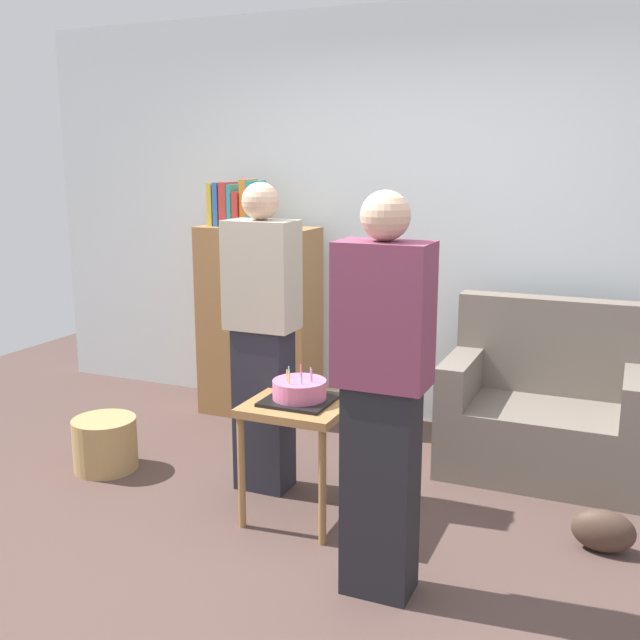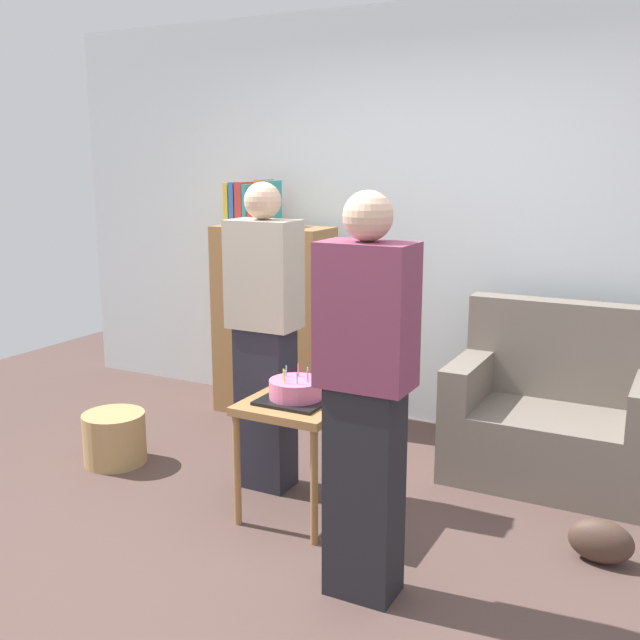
{
  "view_description": "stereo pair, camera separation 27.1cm",
  "coord_description": "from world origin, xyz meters",
  "px_view_note": "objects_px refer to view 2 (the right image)",
  "views": [
    {
      "loc": [
        1.22,
        -2.69,
        1.74
      ],
      "look_at": [
        -0.22,
        0.65,
        0.95
      ],
      "focal_mm": 41.68,
      "sensor_mm": 36.0,
      "label": 1
    },
    {
      "loc": [
        1.46,
        -2.58,
        1.74
      ],
      "look_at": [
        -0.22,
        0.65,
        0.95
      ],
      "focal_mm": 41.68,
      "sensor_mm": 36.0,
      "label": 2
    }
  ],
  "objects_px": {
    "wicker_basket": "(115,438)",
    "handbag": "(601,541)",
    "person_blowing_candles": "(265,336)",
    "couch": "(555,418)",
    "side_table": "(296,419)",
    "birthday_cake": "(296,391)",
    "person_holding_cake": "(366,398)",
    "bookshelf": "(273,317)"
  },
  "relations": [
    {
      "from": "person_blowing_candles",
      "to": "handbag",
      "type": "height_order",
      "value": "person_blowing_candles"
    },
    {
      "from": "birthday_cake",
      "to": "person_blowing_candles",
      "type": "relative_size",
      "value": 0.2
    },
    {
      "from": "side_table",
      "to": "person_holding_cake",
      "type": "bearing_deg",
      "value": -38.87
    },
    {
      "from": "person_holding_cake",
      "to": "birthday_cake",
      "type": "bearing_deg",
      "value": -40.57
    },
    {
      "from": "bookshelf",
      "to": "birthday_cake",
      "type": "height_order",
      "value": "bookshelf"
    },
    {
      "from": "person_holding_cake",
      "to": "wicker_basket",
      "type": "distance_m",
      "value": 2.03
    },
    {
      "from": "bookshelf",
      "to": "person_holding_cake",
      "type": "relative_size",
      "value": 0.99
    },
    {
      "from": "person_holding_cake",
      "to": "couch",
      "type": "bearing_deg",
      "value": -108.63
    },
    {
      "from": "couch",
      "to": "handbag",
      "type": "bearing_deg",
      "value": -66.64
    },
    {
      "from": "birthday_cake",
      "to": "bookshelf",
      "type": "bearing_deg",
      "value": 125.09
    },
    {
      "from": "side_table",
      "to": "wicker_basket",
      "type": "distance_m",
      "value": 1.32
    },
    {
      "from": "birthday_cake",
      "to": "person_blowing_candles",
      "type": "xyz_separation_m",
      "value": [
        -0.32,
        0.24,
        0.18
      ]
    },
    {
      "from": "person_holding_cake",
      "to": "wicker_basket",
      "type": "xyz_separation_m",
      "value": [
        -1.84,
        0.55,
        -0.68
      ]
    },
    {
      "from": "couch",
      "to": "person_holding_cake",
      "type": "xyz_separation_m",
      "value": [
        -0.47,
        -1.53,
        0.49
      ]
    },
    {
      "from": "person_holding_cake",
      "to": "bookshelf",
      "type": "bearing_deg",
      "value": -51.54
    },
    {
      "from": "bookshelf",
      "to": "person_holding_cake",
      "type": "xyz_separation_m",
      "value": [
        1.47,
        -1.75,
        0.15
      ]
    },
    {
      "from": "side_table",
      "to": "birthday_cake",
      "type": "height_order",
      "value": "birthday_cake"
    },
    {
      "from": "couch",
      "to": "handbag",
      "type": "height_order",
      "value": "couch"
    },
    {
      "from": "birthday_cake",
      "to": "person_holding_cake",
      "type": "height_order",
      "value": "person_holding_cake"
    },
    {
      "from": "person_holding_cake",
      "to": "side_table",
      "type": "bearing_deg",
      "value": -40.57
    },
    {
      "from": "bookshelf",
      "to": "side_table",
      "type": "height_order",
      "value": "bookshelf"
    },
    {
      "from": "bookshelf",
      "to": "wicker_basket",
      "type": "xyz_separation_m",
      "value": [
        -0.36,
        -1.2,
        -0.53
      ]
    },
    {
      "from": "person_blowing_candles",
      "to": "handbag",
      "type": "xyz_separation_m",
      "value": [
        1.72,
        -0.01,
        -0.73
      ]
    },
    {
      "from": "bookshelf",
      "to": "side_table",
      "type": "xyz_separation_m",
      "value": [
        0.91,
        -1.29,
        -0.17
      ]
    },
    {
      "from": "side_table",
      "to": "person_holding_cake",
      "type": "distance_m",
      "value": 0.8
    },
    {
      "from": "person_blowing_candles",
      "to": "handbag",
      "type": "bearing_deg",
      "value": -0.12
    },
    {
      "from": "couch",
      "to": "bookshelf",
      "type": "xyz_separation_m",
      "value": [
        -1.94,
        0.21,
        0.34
      ]
    },
    {
      "from": "couch",
      "to": "person_holding_cake",
      "type": "relative_size",
      "value": 0.67
    },
    {
      "from": "wicker_basket",
      "to": "handbag",
      "type": "xyz_separation_m",
      "value": [
        2.67,
        0.14,
        -0.05
      ]
    },
    {
      "from": "bookshelf",
      "to": "couch",
      "type": "bearing_deg",
      "value": -6.26
    },
    {
      "from": "couch",
      "to": "person_holding_cake",
      "type": "height_order",
      "value": "person_holding_cake"
    },
    {
      "from": "couch",
      "to": "person_blowing_candles",
      "type": "distance_m",
      "value": 1.67
    },
    {
      "from": "bookshelf",
      "to": "person_blowing_candles",
      "type": "distance_m",
      "value": 1.21
    },
    {
      "from": "bookshelf",
      "to": "side_table",
      "type": "distance_m",
      "value": 1.58
    },
    {
      "from": "handbag",
      "to": "wicker_basket",
      "type": "bearing_deg",
      "value": -176.91
    },
    {
      "from": "couch",
      "to": "person_blowing_candles",
      "type": "height_order",
      "value": "person_blowing_candles"
    },
    {
      "from": "side_table",
      "to": "person_blowing_candles",
      "type": "xyz_separation_m",
      "value": [
        -0.32,
        0.24,
        0.33
      ]
    },
    {
      "from": "person_blowing_candles",
      "to": "wicker_basket",
      "type": "relative_size",
      "value": 4.53
    },
    {
      "from": "couch",
      "to": "side_table",
      "type": "bearing_deg",
      "value": -133.93
    },
    {
      "from": "person_blowing_candles",
      "to": "person_holding_cake",
      "type": "distance_m",
      "value": 1.13
    },
    {
      "from": "birthday_cake",
      "to": "person_holding_cake",
      "type": "distance_m",
      "value": 0.75
    },
    {
      "from": "wicker_basket",
      "to": "handbag",
      "type": "height_order",
      "value": "wicker_basket"
    }
  ]
}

